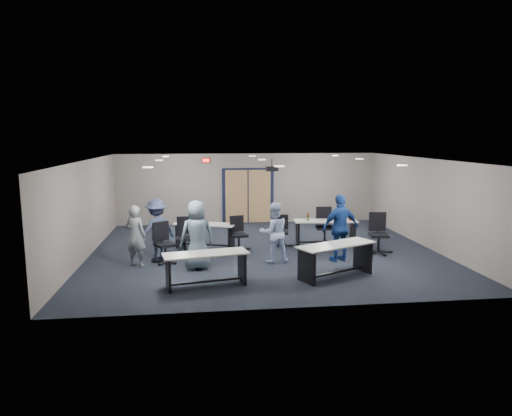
{
  "coord_description": "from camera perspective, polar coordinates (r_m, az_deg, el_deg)",
  "views": [
    {
      "loc": [
        -1.84,
        -12.95,
        3.37
      ],
      "look_at": [
        -0.28,
        -0.3,
        1.35
      ],
      "focal_mm": 32.0,
      "sensor_mm": 36.0,
      "label": 1
    }
  ],
  "objects": [
    {
      "name": "chair_back_c",
      "position": [
        13.99,
        3.2,
        -2.91
      ],
      "size": [
        0.71,
        0.71,
        0.96
      ],
      "primitive_type": null,
      "rotation": [
        0.0,
        0.0,
        -0.2
      ],
      "color": "black",
      "rests_on": "floor"
    },
    {
      "name": "person_lightblue",
      "position": [
        12.21,
        2.28,
        -3.08
      ],
      "size": [
        0.87,
        0.72,
        1.63
      ],
      "primitive_type": "imported",
      "rotation": [
        0.0,
        0.0,
        3.28
      ],
      "color": "#BBCDF7",
      "rests_on": "floor"
    },
    {
      "name": "person_plaid",
      "position": [
        11.67,
        -7.39,
        -3.34
      ],
      "size": [
        0.98,
        0.77,
        1.78
      ],
      "primitive_type": "imported",
      "rotation": [
        0.0,
        0.0,
        3.4
      ],
      "color": "slate",
      "rests_on": "floor"
    },
    {
      "name": "chair_loose_left",
      "position": [
        12.43,
        -11.3,
        -4.3
      ],
      "size": [
        0.94,
        0.94,
        1.09
      ],
      "primitive_type": null,
      "rotation": [
        0.0,
        0.0,
        0.54
      ],
      "color": "black",
      "rests_on": "floor"
    },
    {
      "name": "exit_sign",
      "position": [
        17.42,
        -6.28,
        5.93
      ],
      "size": [
        0.32,
        0.07,
        0.18
      ],
      "color": "black",
      "rests_on": "back_wall"
    },
    {
      "name": "left_wall",
      "position": [
        13.48,
        -20.52,
        -0.18
      ],
      "size": [
        0.04,
        9.0,
        2.7
      ],
      "primitive_type": "cube",
      "color": "gray",
      "rests_on": "floor"
    },
    {
      "name": "table_back_right",
      "position": [
        14.29,
        8.66,
        -2.48
      ],
      "size": [
        1.99,
        0.8,
        1.08
      ],
      "rotation": [
        0.0,
        0.0,
        -0.08
      ],
      "color": "#BBB9B1",
      "rests_on": "floor"
    },
    {
      "name": "double_door",
      "position": [
        17.66,
        -1.01,
        1.47
      ],
      "size": [
        2.0,
        0.07,
        2.2
      ],
      "color": "black",
      "rests_on": "back_wall"
    },
    {
      "name": "ceiling_can_lights",
      "position": [
        13.34,
        0.89,
        6.01
      ],
      "size": [
        6.24,
        5.74,
        0.02
      ],
      "primitive_type": null,
      "color": "white",
      "rests_on": "ceiling"
    },
    {
      "name": "table_front_left",
      "position": [
        10.4,
        -6.28,
        -6.9
      ],
      "size": [
        1.99,
        0.98,
        0.77
      ],
      "rotation": [
        0.0,
        0.0,
        0.19
      ],
      "color": "#BBB9B1",
      "rests_on": "floor"
    },
    {
      "name": "back_wall",
      "position": [
        17.66,
        -1.02,
        2.45
      ],
      "size": [
        10.0,
        0.04,
        2.7
      ],
      "primitive_type": "cube",
      "color": "gray",
      "rests_on": "floor"
    },
    {
      "name": "chair_loose_right",
      "position": [
        13.63,
        15.11,
        -3.09
      ],
      "size": [
        0.84,
        0.84,
        1.17
      ],
      "primitive_type": null,
      "rotation": [
        0.0,
        0.0,
        -0.16
      ],
      "color": "black",
      "rests_on": "floor"
    },
    {
      "name": "table_front_right",
      "position": [
        11.15,
        9.97,
        -5.75
      ],
      "size": [
        2.1,
        1.45,
        0.81
      ],
      "rotation": [
        0.0,
        0.0,
        0.43
      ],
      "color": "#BBB9B1",
      "rests_on": "floor"
    },
    {
      "name": "person_navy",
      "position": [
        12.5,
        10.51,
        -2.47
      ],
      "size": [
        1.15,
        0.68,
        1.83
      ],
      "primitive_type": "imported",
      "rotation": [
        0.0,
        0.0,
        3.38
      ],
      "color": "navy",
      "rests_on": "floor"
    },
    {
      "name": "chair_back_a",
      "position": [
        13.04,
        -8.91,
        -3.6
      ],
      "size": [
        0.71,
        0.71,
        1.09
      ],
      "primitive_type": null,
      "rotation": [
        0.0,
        0.0,
        -0.03
      ],
      "color": "black",
      "rests_on": "floor"
    },
    {
      "name": "chair_back_d",
      "position": [
        14.39,
        8.6,
        -2.26
      ],
      "size": [
        0.8,
        0.8,
        1.16
      ],
      "primitive_type": null,
      "rotation": [
        0.0,
        0.0,
        -0.1
      ],
      "color": "black",
      "rests_on": "floor"
    },
    {
      "name": "person_gray",
      "position": [
        12.22,
        -14.81,
        -3.39
      ],
      "size": [
        0.7,
        0.61,
        1.61
      ],
      "primitive_type": "imported",
      "rotation": [
        0.0,
        0.0,
        2.66
      ],
      "color": "gray",
      "rests_on": "floor"
    },
    {
      "name": "ceiling",
      "position": [
        13.1,
        1.04,
        6.08
      ],
      "size": [
        10.0,
        9.0,
        0.04
      ],
      "primitive_type": "cube",
      "color": "white",
      "rests_on": "back_wall"
    },
    {
      "name": "table_back_left",
      "position": [
        13.89,
        -6.37,
        -2.91
      ],
      "size": [
        1.95,
        1.22,
        0.75
      ],
      "rotation": [
        0.0,
        0.0,
        -0.35
      ],
      "color": "#BBB9B1",
      "rests_on": "floor"
    },
    {
      "name": "right_wall",
      "position": [
        14.78,
        20.6,
        0.58
      ],
      "size": [
        0.04,
        9.0,
        2.7
      ],
      "primitive_type": "cube",
      "color": "gray",
      "rests_on": "floor"
    },
    {
      "name": "chair_back_b",
      "position": [
        13.48,
        -2.15,
        -3.24
      ],
      "size": [
        0.77,
        0.77,
        1.02
      ],
      "primitive_type": null,
      "rotation": [
        0.0,
        0.0,
        0.23
      ],
      "color": "black",
      "rests_on": "floor"
    },
    {
      "name": "front_wall",
      "position": [
        8.88,
        5.1,
        -4.17
      ],
      "size": [
        10.0,
        0.04,
        2.7
      ],
      "primitive_type": "cube",
      "color": "gray",
      "rests_on": "floor"
    },
    {
      "name": "person_back",
      "position": [
        12.76,
        -12.29,
        -2.64
      ],
      "size": [
        1.24,
        1.14,
        1.68
      ],
      "primitive_type": "imported",
      "rotation": [
        0.0,
        0.0,
        3.77
      ],
      "color": "#374163",
      "rests_on": "floor"
    },
    {
      "name": "ceiling_projector",
      "position": [
        13.65,
        2.0,
        4.95
      ],
      "size": [
        0.35,
        0.32,
        0.37
      ],
      "color": "black",
      "rests_on": "ceiling"
    },
    {
      "name": "floor",
      "position": [
        13.51,
        1.01,
        -5.44
      ],
      "size": [
        10.0,
        10.0,
        0.0
      ],
      "primitive_type": "plane",
      "color": "black",
      "rests_on": "ground"
    }
  ]
}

